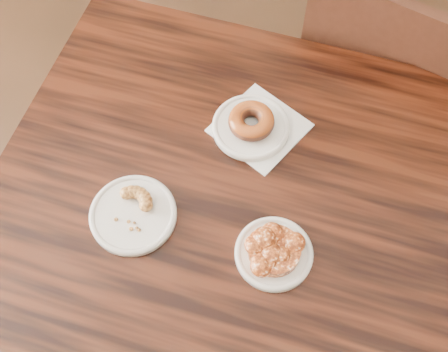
% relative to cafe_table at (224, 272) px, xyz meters
% --- Properties ---
extents(room_walls, '(5.02, 5.02, 2.80)m').
position_rel_cafe_table_xyz_m(room_walls, '(0.08, -0.19, 1.02)').
color(room_walls, tan).
rests_on(room_walls, floor).
extents(cafe_table, '(1.05, 1.05, 0.75)m').
position_rel_cafe_table_xyz_m(cafe_table, '(0.00, 0.00, 0.00)').
color(cafe_table, black).
rests_on(cafe_table, floor).
extents(chair_far, '(0.59, 0.59, 0.90)m').
position_rel_cafe_table_xyz_m(chair_far, '(0.34, 0.70, 0.08)').
color(chair_far, black).
rests_on(chair_far, floor).
extents(napkin, '(0.23, 0.23, 0.00)m').
position_rel_cafe_table_xyz_m(napkin, '(0.03, 0.22, 0.38)').
color(napkin, white).
rests_on(napkin, cafe_table).
extents(plate_donut, '(0.17, 0.17, 0.01)m').
position_rel_cafe_table_xyz_m(plate_donut, '(0.01, 0.21, 0.39)').
color(plate_donut, white).
rests_on(plate_donut, napkin).
extents(plate_cruller, '(0.18, 0.18, 0.01)m').
position_rel_cafe_table_xyz_m(plate_cruller, '(-0.18, -0.05, 0.38)').
color(plate_cruller, white).
rests_on(plate_cruller, cafe_table).
extents(plate_fritter, '(0.15, 0.15, 0.01)m').
position_rel_cafe_table_xyz_m(plate_fritter, '(0.12, -0.06, 0.38)').
color(plate_fritter, white).
rests_on(plate_fritter, cafe_table).
extents(glazed_donut, '(0.10, 0.10, 0.04)m').
position_rel_cafe_table_xyz_m(glazed_donut, '(0.01, 0.21, 0.41)').
color(glazed_donut, maroon).
rests_on(glazed_donut, plate_donut).
extents(apple_fritter, '(0.14, 0.14, 0.03)m').
position_rel_cafe_table_xyz_m(apple_fritter, '(0.12, -0.06, 0.40)').
color(apple_fritter, '#491807').
rests_on(apple_fritter, plate_fritter).
extents(cruller_fragment, '(0.09, 0.09, 0.03)m').
position_rel_cafe_table_xyz_m(cruller_fragment, '(-0.18, -0.05, 0.40)').
color(cruller_fragment, '#5A3012').
rests_on(cruller_fragment, plate_cruller).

